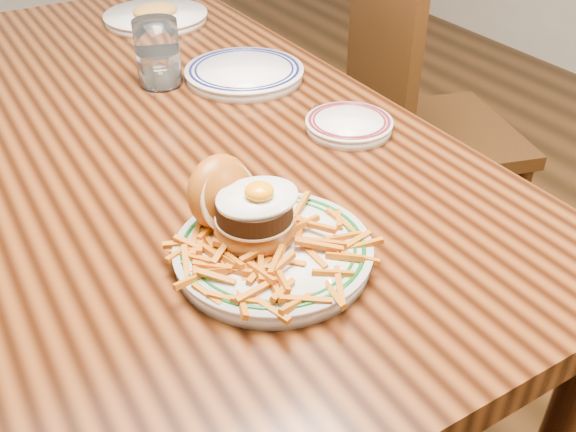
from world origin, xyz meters
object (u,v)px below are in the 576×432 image
table (161,158)px  main_plate (264,235)px  side_plate (349,124)px  chair_right (416,122)px

table → main_plate: bearing=-93.4°
side_plate → chair_right: bearing=50.5°
table → side_plate: 0.38m
table → main_plate: 0.48m
main_plate → table: bearing=69.1°
chair_right → side_plate: size_ratio=5.52×
table → side_plate: bearing=-39.7°
table → main_plate: (-0.03, -0.47, 0.12)m
main_plate → side_plate: main_plate is taller
chair_right → main_plate: size_ratio=3.23×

